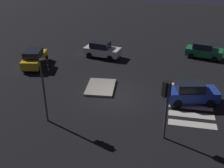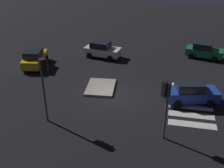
% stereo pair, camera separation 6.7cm
% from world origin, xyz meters
% --- Properties ---
extents(ground_plane, '(80.00, 80.00, 0.00)m').
position_xyz_m(ground_plane, '(0.00, 0.00, 0.00)').
color(ground_plane, black).
extents(traffic_island, '(3.23, 2.54, 0.18)m').
position_xyz_m(traffic_island, '(0.96, 1.17, 0.09)').
color(traffic_island, gray).
rests_on(traffic_island, ground).
extents(car_green, '(2.36, 3.98, 1.64)m').
position_xyz_m(car_green, '(9.95, -7.87, 0.81)').
color(car_green, '#196B38').
rests_on(car_green, ground).
extents(car_white, '(2.27, 4.00, 1.67)m').
position_xyz_m(car_white, '(8.01, 2.74, 0.82)').
color(car_white, silver).
rests_on(car_white, ground).
extents(car_blue, '(2.48, 4.15, 1.71)m').
position_xyz_m(car_blue, '(0.17, -6.09, 0.84)').
color(car_blue, '#1E389E').
rests_on(car_blue, ground).
extents(car_yellow, '(4.11, 2.36, 1.71)m').
position_xyz_m(car_yellow, '(4.27, 8.68, 0.84)').
color(car_yellow, gold).
rests_on(car_yellow, ground).
extents(traffic_light_west, '(0.53, 0.54, 4.53)m').
position_xyz_m(traffic_light_west, '(-4.30, 3.52, 3.43)').
color(traffic_light_west, '#47474C').
rests_on(traffic_light_west, ground).
extents(traffic_light_south, '(0.53, 0.54, 3.87)m').
position_xyz_m(traffic_light_south, '(-4.60, -4.17, 2.94)').
color(traffic_light_south, '#47474C').
rests_on(traffic_light_south, ground).
extents(crosswalk_near, '(6.45, 3.20, 0.02)m').
position_xyz_m(crosswalk_near, '(-0.00, -6.11, 0.01)').
color(crosswalk_near, silver).
rests_on(crosswalk_near, ground).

